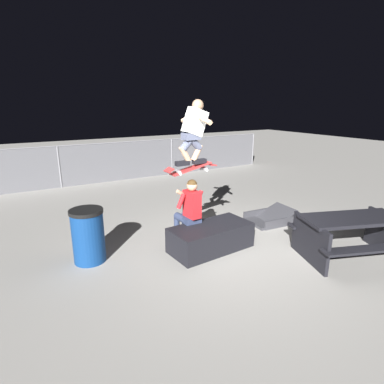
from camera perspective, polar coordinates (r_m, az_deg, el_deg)
The scene contains 9 objects.
ground_plane at distance 6.02m, azimuth 6.50°, elevation -10.14°, with size 40.00×40.00×0.00m, color gray.
ledge_box_main at distance 5.87m, azimuth 3.42°, elevation -8.25°, with size 1.52×0.73×0.47m, color black.
person_sitting_on_ledge at distance 5.90m, azimuth -0.58°, elevation -3.02°, with size 0.60×0.77×1.30m.
skateboard at distance 5.62m, azimuth -0.17°, elevation 4.31°, with size 1.03×0.25×0.17m.
skater_airborne at distance 5.55m, azimuth 0.32°, elevation 11.33°, with size 0.62×0.89×1.12m.
kicker_ramp at distance 7.43m, azimuth 14.04°, elevation -4.80°, with size 1.08×0.82×0.41m.
picnic_table_back at distance 6.13m, azimuth 26.99°, elevation -6.29°, with size 2.06×1.84×0.75m.
trash_bin at distance 5.63m, azimuth -18.36°, elevation -7.53°, with size 0.56×0.56×0.93m.
fence_back at distance 11.25m, azimuth -12.86°, elevation 5.72°, with size 12.05×0.05×1.35m.
Camera 1 is at (-3.28, -4.30, 2.63)m, focal length 29.31 mm.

